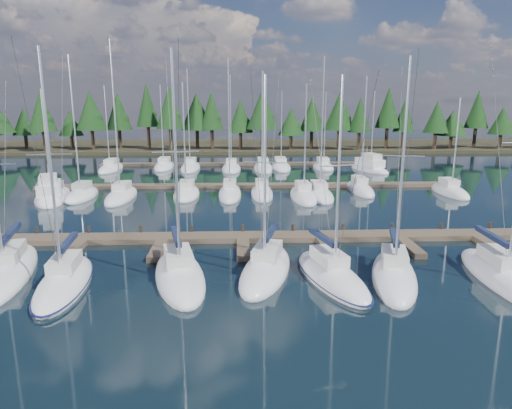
{
  "coord_description": "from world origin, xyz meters",
  "views": [
    {
      "loc": [
        -0.29,
        -15.73,
        10.45
      ],
      "look_at": [
        1.18,
        22.0,
        1.86
      ],
      "focal_mm": 32.0,
      "sensor_mm": 36.0,
      "label": 1
    }
  ],
  "objects_px": {
    "front_sailboat_3": "(266,269)",
    "front_sailboat_6": "(502,276)",
    "main_dock": "(243,240)",
    "front_sailboat_0": "(7,272)",
    "motor_yacht_left": "(50,196)",
    "front_sailboat_2": "(180,275)",
    "motor_yacht_right": "(370,168)",
    "front_sailboat_5": "(394,275)",
    "front_sailboat_4": "(331,276)",
    "front_sailboat_1": "(65,282)"
  },
  "relations": [
    {
      "from": "front_sailboat_5",
      "to": "motor_yacht_left",
      "type": "bearing_deg",
      "value": 141.5
    },
    {
      "from": "front_sailboat_0",
      "to": "motor_yacht_left",
      "type": "height_order",
      "value": "front_sailboat_0"
    },
    {
      "from": "front_sailboat_4",
      "to": "front_sailboat_5",
      "type": "xyz_separation_m",
      "value": [
        3.76,
        -0.09,
        0.01
      ]
    },
    {
      "from": "main_dock",
      "to": "front_sailboat_3",
      "type": "relative_size",
      "value": 3.46
    },
    {
      "from": "motor_yacht_left",
      "to": "front_sailboat_3",
      "type": "bearing_deg",
      "value": -45.37
    },
    {
      "from": "front_sailboat_2",
      "to": "front_sailboat_4",
      "type": "distance_m",
      "value": 9.08
    },
    {
      "from": "main_dock",
      "to": "motor_yacht_left",
      "type": "xyz_separation_m",
      "value": [
        -20.59,
        15.71,
        0.3
      ]
    },
    {
      "from": "front_sailboat_2",
      "to": "front_sailboat_5",
      "type": "xyz_separation_m",
      "value": [
        12.83,
        -0.56,
        0.01
      ]
    },
    {
      "from": "front_sailboat_0",
      "to": "front_sailboat_6",
      "type": "xyz_separation_m",
      "value": [
        29.8,
        -1.92,
        0.02
      ]
    },
    {
      "from": "front_sailboat_5",
      "to": "motor_yacht_left",
      "type": "distance_m",
      "value": 37.75
    },
    {
      "from": "front_sailboat_1",
      "to": "front_sailboat_2",
      "type": "distance_m",
      "value": 6.53
    },
    {
      "from": "main_dock",
      "to": "motor_yacht_right",
      "type": "distance_m",
      "value": 40.75
    },
    {
      "from": "front_sailboat_4",
      "to": "motor_yacht_right",
      "type": "relative_size",
      "value": 1.36
    },
    {
      "from": "front_sailboat_1",
      "to": "front_sailboat_2",
      "type": "bearing_deg",
      "value": 7.9
    },
    {
      "from": "front_sailboat_4",
      "to": "motor_yacht_left",
      "type": "distance_m",
      "value": 34.82
    },
    {
      "from": "front_sailboat_3",
      "to": "front_sailboat_6",
      "type": "height_order",
      "value": "front_sailboat_6"
    },
    {
      "from": "main_dock",
      "to": "motor_yacht_left",
      "type": "height_order",
      "value": "motor_yacht_left"
    },
    {
      "from": "front_sailboat_2",
      "to": "motor_yacht_right",
      "type": "relative_size",
      "value": 1.51
    },
    {
      "from": "front_sailboat_0",
      "to": "front_sailboat_5",
      "type": "bearing_deg",
      "value": -3.67
    },
    {
      "from": "main_dock",
      "to": "front_sailboat_0",
      "type": "height_order",
      "value": "front_sailboat_0"
    },
    {
      "from": "front_sailboat_2",
      "to": "motor_yacht_left",
      "type": "xyz_separation_m",
      "value": [
        -16.71,
        22.94,
        0.22
      ]
    },
    {
      "from": "main_dock",
      "to": "front_sailboat_4",
      "type": "relative_size",
      "value": 3.48
    },
    {
      "from": "front_sailboat_0",
      "to": "front_sailboat_2",
      "type": "distance_m",
      "value": 10.63
    },
    {
      "from": "front_sailboat_6",
      "to": "front_sailboat_4",
      "type": "bearing_deg",
      "value": 177.16
    },
    {
      "from": "front_sailboat_3",
      "to": "front_sailboat_6",
      "type": "xyz_separation_m",
      "value": [
        13.98,
        -1.68,
        0.01
      ]
    },
    {
      "from": "front_sailboat_4",
      "to": "motor_yacht_right",
      "type": "bearing_deg",
      "value": 71.32
    },
    {
      "from": "front_sailboat_0",
      "to": "front_sailboat_2",
      "type": "bearing_deg",
      "value": -5.08
    },
    {
      "from": "main_dock",
      "to": "front_sailboat_1",
      "type": "distance_m",
      "value": 13.15
    },
    {
      "from": "front_sailboat_2",
      "to": "motor_yacht_left",
      "type": "distance_m",
      "value": 28.38
    },
    {
      "from": "front_sailboat_1",
      "to": "motor_yacht_right",
      "type": "bearing_deg",
      "value": 55.39
    },
    {
      "from": "front_sailboat_3",
      "to": "motor_yacht_right",
      "type": "distance_m",
      "value": 46.0
    },
    {
      "from": "front_sailboat_5",
      "to": "front_sailboat_6",
      "type": "relative_size",
      "value": 0.91
    },
    {
      "from": "front_sailboat_2",
      "to": "front_sailboat_3",
      "type": "xyz_separation_m",
      "value": [
        5.24,
        0.71,
        -0.0
      ]
    },
    {
      "from": "front_sailboat_1",
      "to": "front_sailboat_4",
      "type": "relative_size",
      "value": 1.11
    },
    {
      "from": "main_dock",
      "to": "front_sailboat_2",
      "type": "height_order",
      "value": "front_sailboat_2"
    },
    {
      "from": "motor_yacht_right",
      "to": "motor_yacht_left",
      "type": "bearing_deg",
      "value": -153.8
    },
    {
      "from": "front_sailboat_0",
      "to": "motor_yacht_right",
      "type": "xyz_separation_m",
      "value": [
        34.3,
        41.89,
        0.21
      ]
    },
    {
      "from": "front_sailboat_5",
      "to": "motor_yacht_right",
      "type": "xyz_separation_m",
      "value": [
        10.88,
        43.39,
        0.19
      ]
    },
    {
      "from": "main_dock",
      "to": "motor_yacht_right",
      "type": "relative_size",
      "value": 4.74
    },
    {
      "from": "main_dock",
      "to": "front_sailboat_5",
      "type": "distance_m",
      "value": 11.87
    },
    {
      "from": "front_sailboat_1",
      "to": "front_sailboat_5",
      "type": "xyz_separation_m",
      "value": [
        19.3,
        0.33,
        0.0
      ]
    },
    {
      "from": "main_dock",
      "to": "motor_yacht_left",
      "type": "distance_m",
      "value": 25.9
    },
    {
      "from": "front_sailboat_0",
      "to": "front_sailboat_3",
      "type": "relative_size",
      "value": 0.99
    },
    {
      "from": "front_sailboat_6",
      "to": "front_sailboat_1",
      "type": "bearing_deg",
      "value": 179.82
    },
    {
      "from": "front_sailboat_4",
      "to": "motor_yacht_right",
      "type": "xyz_separation_m",
      "value": [
        14.64,
        43.3,
        0.21
      ]
    },
    {
      "from": "front_sailboat_1",
      "to": "front_sailboat_4",
      "type": "distance_m",
      "value": 15.54
    },
    {
      "from": "front_sailboat_0",
      "to": "front_sailboat_1",
      "type": "relative_size",
      "value": 0.9
    },
    {
      "from": "front_sailboat_5",
      "to": "motor_yacht_right",
      "type": "distance_m",
      "value": 44.74
    },
    {
      "from": "front_sailboat_0",
      "to": "front_sailboat_3",
      "type": "height_order",
      "value": "front_sailboat_3"
    },
    {
      "from": "main_dock",
      "to": "front_sailboat_3",
      "type": "bearing_deg",
      "value": -78.21
    }
  ]
}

